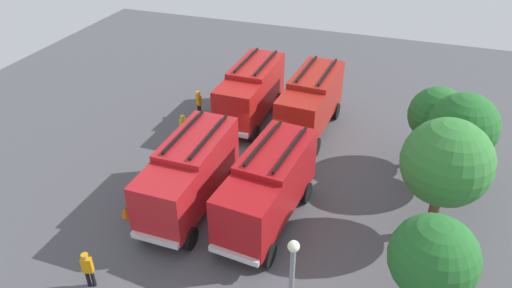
% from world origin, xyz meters
% --- Properties ---
extents(ground_plane, '(49.72, 49.72, 0.00)m').
position_xyz_m(ground_plane, '(0.00, 0.00, 0.00)').
color(ground_plane, '#4C4C51').
extents(fire_truck_0, '(7.23, 2.83, 3.88)m').
position_xyz_m(fire_truck_0, '(-5.02, -2.11, 2.15)').
color(fire_truck_0, '#AE1916').
rests_on(fire_truck_0, ground).
extents(fire_truck_1, '(7.22, 2.79, 3.88)m').
position_xyz_m(fire_truck_1, '(4.74, -1.83, 2.15)').
color(fire_truck_1, '#AF1A1F').
rests_on(fire_truck_1, ground).
extents(fire_truck_2, '(7.33, 3.08, 3.88)m').
position_xyz_m(fire_truck_2, '(-4.89, 1.98, 2.15)').
color(fire_truck_2, '#A31D14').
rests_on(fire_truck_2, ground).
extents(fire_truck_3, '(7.40, 3.30, 3.88)m').
position_xyz_m(fire_truck_3, '(4.47, 2.15, 2.15)').
color(fire_truck_3, '#A51216').
rests_on(fire_truck_3, ground).
extents(firefighter_0, '(0.37, 0.48, 1.81)m').
position_xyz_m(firefighter_0, '(10.82, -3.58, 1.03)').
color(firefighter_0, black).
rests_on(firefighter_0, ground).
extents(firefighter_1, '(0.48, 0.43, 1.64)m').
position_xyz_m(firefighter_1, '(-0.15, 2.28, 0.91)').
color(firefighter_1, black).
rests_on(firefighter_1, ground).
extents(firefighter_2, '(0.44, 0.48, 1.83)m').
position_xyz_m(firefighter_2, '(-4.32, -5.64, 1.04)').
color(firefighter_2, black).
rests_on(firefighter_2, ground).
extents(firefighter_3, '(0.48, 0.39, 1.69)m').
position_xyz_m(firefighter_3, '(-1.17, -5.25, 0.94)').
color(firefighter_3, black).
rests_on(firefighter_3, ground).
extents(firefighter_4, '(0.34, 0.47, 1.73)m').
position_xyz_m(firefighter_4, '(4.61, -3.76, 0.97)').
color(firefighter_4, black).
rests_on(firefighter_4, ground).
extents(tree_0, '(3.13, 3.13, 4.86)m').
position_xyz_m(tree_0, '(-3.31, 9.40, 3.27)').
color(tree_0, brown).
rests_on(tree_0, ground).
extents(tree_1, '(3.54, 3.54, 5.49)m').
position_xyz_m(tree_1, '(-1.56, 10.61, 3.69)').
color(tree_1, brown).
rests_on(tree_1, ground).
extents(tree_2, '(3.95, 3.95, 6.13)m').
position_xyz_m(tree_2, '(2.82, 9.75, 4.12)').
color(tree_2, brown).
rests_on(tree_2, ground).
extents(tree_3, '(3.22, 3.22, 4.99)m').
position_xyz_m(tree_3, '(8.06, 9.49, 3.36)').
color(tree_3, brown).
rests_on(tree_3, ground).
extents(traffic_cone_0, '(0.48, 0.48, 0.68)m').
position_xyz_m(traffic_cone_0, '(6.51, -4.65, 0.34)').
color(traffic_cone_0, '#F2600C').
rests_on(traffic_cone_0, ground).
extents(traffic_cone_1, '(0.39, 0.39, 0.55)m').
position_xyz_m(traffic_cone_1, '(0.61, -2.38, 0.28)').
color(traffic_cone_1, '#F2600C').
rests_on(traffic_cone_1, ground).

